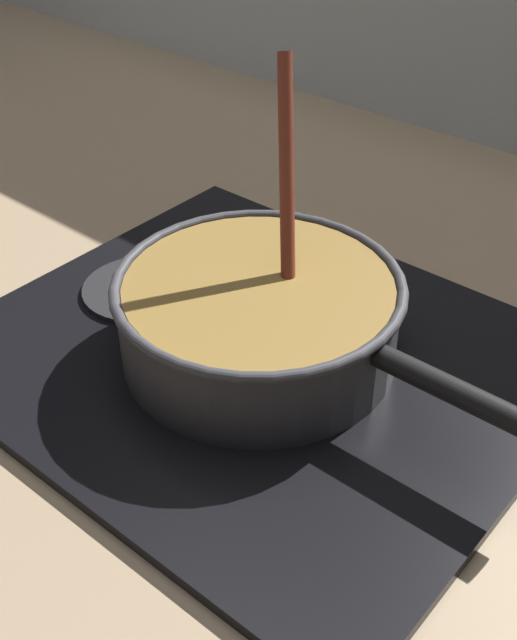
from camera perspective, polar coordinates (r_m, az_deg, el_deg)
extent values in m
cube|color=#9E8466|center=(0.82, -13.42, -6.22)|extent=(2.40, 1.60, 0.04)
cube|color=black|center=(0.82, 0.00, -2.67)|extent=(0.56, 0.48, 0.01)
torus|color=#592D0C|center=(0.81, 0.00, -2.12)|extent=(0.19, 0.19, 0.01)
cylinder|color=#262628|center=(0.91, -8.27, 2.18)|extent=(0.13, 0.13, 0.01)
cylinder|color=#38383D|center=(0.79, 0.00, 0.00)|extent=(0.27, 0.27, 0.08)
cylinder|color=olive|center=(0.78, 0.00, 0.23)|extent=(0.26, 0.26, 0.08)
torus|color=#38383D|center=(0.76, 0.00, 2.49)|extent=(0.28, 0.28, 0.01)
cylinder|color=black|center=(0.68, 14.19, -5.17)|extent=(0.17, 0.02, 0.02)
cylinder|color=#E5CC7A|center=(0.76, 6.90, 0.97)|extent=(0.03, 0.03, 0.01)
cylinder|color=beige|center=(0.73, 5.09, -0.70)|extent=(0.03, 0.03, 0.01)
cylinder|color=beige|center=(0.81, 1.61, 4.05)|extent=(0.04, 0.04, 0.01)
cylinder|color=beige|center=(0.85, 1.50, 5.45)|extent=(0.03, 0.03, 0.01)
cylinder|color=#E5CC7A|center=(0.77, -1.82, 2.08)|extent=(0.03, 0.03, 0.01)
cylinder|color=maroon|center=(0.76, 1.99, 10.04)|extent=(0.08, 0.08, 0.21)
cube|color=brown|center=(0.78, 2.12, 1.88)|extent=(0.05, 0.05, 0.01)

